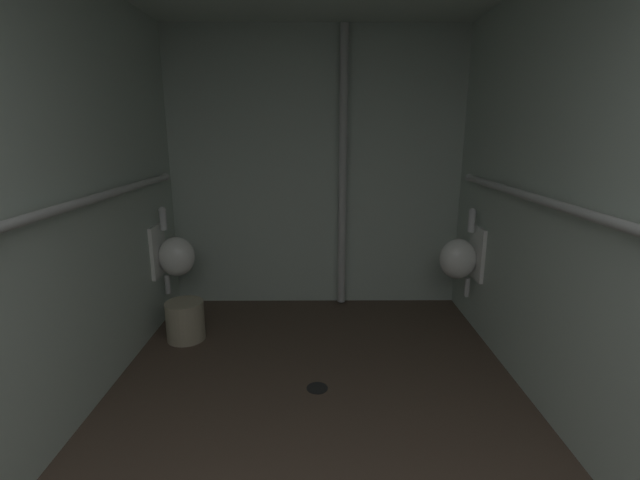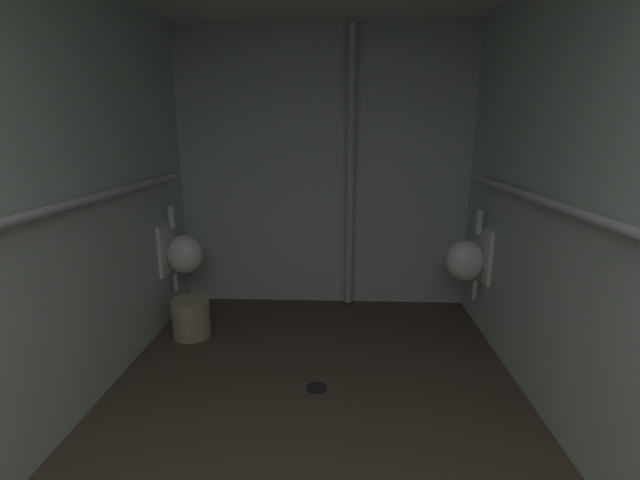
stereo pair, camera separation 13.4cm
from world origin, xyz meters
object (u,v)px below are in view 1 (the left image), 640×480
at_px(floor_drain, 317,388).
at_px(urinal_left_mid, 174,255).
at_px(standpipe_back_wall, 343,173).
at_px(waste_bin, 185,321).
at_px(urinal_right_mid, 460,257).

bearing_deg(floor_drain, urinal_left_mid, 139.77).
xyz_separation_m(urinal_left_mid, standpipe_back_wall, (1.44, 0.43, 0.65)).
height_order(standpipe_back_wall, floor_drain, standpipe_back_wall).
distance_m(standpipe_back_wall, waste_bin, 1.86).
relative_size(floor_drain, waste_bin, 0.44).
distance_m(urinal_left_mid, standpipe_back_wall, 1.64).
height_order(standpipe_back_wall, waste_bin, standpipe_back_wall).
bearing_deg(urinal_right_mid, waste_bin, -174.29).
xyz_separation_m(standpipe_back_wall, waste_bin, (-1.29, -0.74, -1.11)).
relative_size(standpipe_back_wall, floor_drain, 17.76).
bearing_deg(urinal_left_mid, standpipe_back_wall, 16.64).
xyz_separation_m(urinal_right_mid, floor_drain, (-1.19, -0.94, -0.61)).
height_order(urinal_left_mid, urinal_right_mid, same).
height_order(floor_drain, waste_bin, waste_bin).
distance_m(urinal_left_mid, floor_drain, 1.70).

